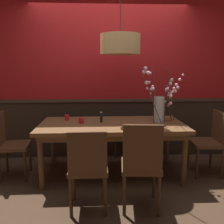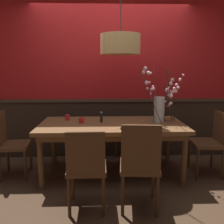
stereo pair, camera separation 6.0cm
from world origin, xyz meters
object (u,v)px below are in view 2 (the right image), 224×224
at_px(chair_far_side_left, 92,124).
at_px(candle_holder_nearer_center, 67,117).
at_px(chair_near_side_right, 140,163).
at_px(dining_table, 112,129).
at_px(chair_head_west_end, 9,141).
at_px(chair_far_side_right, 124,125).
at_px(condiment_bottle, 101,117).
at_px(vase_with_blossoms, 161,105).
at_px(chair_near_side_left, 86,166).
at_px(pendant_lamp, 120,44).
at_px(chair_head_east_end, 212,139).
at_px(candle_holder_nearer_edge, 81,120).

bearing_deg(chair_far_side_left, candle_holder_nearer_center, -116.30).
bearing_deg(chair_far_side_left, chair_near_side_right, -72.12).
distance_m(dining_table, chair_head_west_end, 1.43).
relative_size(chair_far_side_right, candle_holder_nearer_center, 11.00).
bearing_deg(dining_table, chair_head_west_end, -179.77).
bearing_deg(condiment_bottle, chair_head_west_end, -176.62).
distance_m(dining_table, chair_far_side_right, 0.98).
bearing_deg(chair_head_west_end, condiment_bottle, 3.38).
bearing_deg(vase_with_blossoms, chair_near_side_right, -113.60).
bearing_deg(chair_near_side_left, candle_holder_nearer_center, 107.06).
relative_size(chair_head_west_end, chair_near_side_left, 1.01).
relative_size(chair_head_west_end, pendant_lamp, 0.74).
relative_size(chair_far_side_left, chair_head_west_end, 1.04).
relative_size(chair_head_east_end, chair_far_side_right, 0.99).
distance_m(chair_far_side_left, chair_near_side_right, 1.90).
height_order(chair_near_side_left, pendant_lamp, pendant_lamp).
xyz_separation_m(chair_far_side_left, candle_holder_nearer_edge, (-0.10, -0.87, 0.26)).
bearing_deg(condiment_bottle, pendant_lamp, 3.34).
bearing_deg(pendant_lamp, chair_far_side_left, 118.59).
xyz_separation_m(candle_holder_nearer_edge, condiment_bottle, (0.28, 0.05, 0.03)).
height_order(vase_with_blossoms, pendant_lamp, pendant_lamp).
relative_size(dining_table, candle_holder_nearer_edge, 25.65).
xyz_separation_m(chair_near_side_left, vase_with_blossoms, (0.98, 0.97, 0.49)).
distance_m(chair_far_side_right, condiment_bottle, 1.00).
bearing_deg(condiment_bottle, chair_far_side_right, 64.91).
bearing_deg(pendant_lamp, chair_head_east_end, -4.90).
xyz_separation_m(chair_near_side_right, pendant_lamp, (-0.14, 1.00, 1.28)).
xyz_separation_m(dining_table, chair_head_west_end, (-1.42, -0.01, -0.16)).
xyz_separation_m(chair_far_side_right, pendant_lamp, (-0.14, -0.84, 1.31)).
height_order(dining_table, vase_with_blossoms, vase_with_blossoms).
bearing_deg(candle_holder_nearer_center, chair_near_side_left, -72.94).
height_order(dining_table, chair_near_side_left, chair_near_side_left).
height_order(chair_head_east_end, chair_head_west_end, chair_head_west_end).
distance_m(chair_far_side_left, vase_with_blossoms, 1.39).
xyz_separation_m(chair_far_side_left, chair_near_side_right, (0.58, -1.80, 0.01)).
distance_m(chair_far_side_right, pendant_lamp, 1.56).
relative_size(chair_head_west_end, candle_holder_nearer_center, 11.04).
bearing_deg(chair_near_side_right, chair_head_west_end, 151.65).
height_order(candle_holder_nearer_edge, pendant_lamp, pendant_lamp).
distance_m(chair_head_east_end, chair_far_side_right, 1.50).
xyz_separation_m(chair_near_side_left, candle_holder_nearer_center, (-0.35, 1.14, 0.29)).
relative_size(dining_table, chair_near_side_left, 2.19).
xyz_separation_m(chair_far_side_right, candle_holder_nearer_edge, (-0.68, -0.91, 0.28)).
distance_m(condiment_bottle, pendant_lamp, 1.03).
xyz_separation_m(chair_head_west_end, chair_far_side_right, (1.68, 0.93, -0.00)).
relative_size(dining_table, condiment_bottle, 13.12).
distance_m(chair_far_side_right, candle_holder_nearer_edge, 1.17).
relative_size(chair_head_east_end, candle_holder_nearer_edge, 11.72).
bearing_deg(candle_holder_nearer_center, chair_head_west_end, -162.72).
relative_size(chair_near_side_right, pendant_lamp, 0.78).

